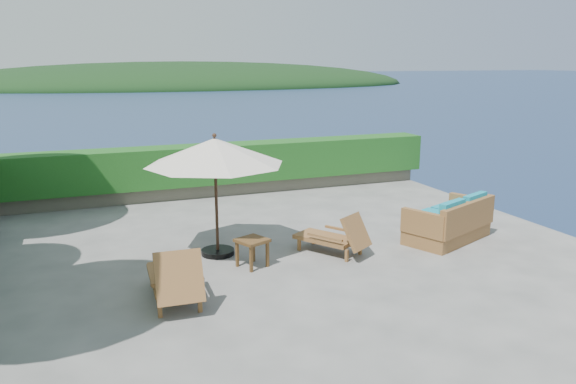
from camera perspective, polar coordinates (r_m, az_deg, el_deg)
name	(u,v)px	position (r m, az deg, el deg)	size (l,w,h in m)	color
ground	(288,263)	(10.08, 0.05, -7.20)	(12.00, 12.00, 0.00)	gray
foundation	(288,342)	(10.72, 0.05, -15.00)	(12.00, 12.00, 3.00)	#5A5247
offshore_island	(184,86)	(151.64, -10.49, 10.55)	(126.00, 57.60, 12.60)	black
planter_wall_far	(213,188)	(15.18, -7.61, 0.39)	(12.00, 0.60, 0.36)	#686353
hedge_far	(212,164)	(15.05, -7.69, 2.88)	(12.40, 0.90, 1.00)	#1A4614
patio_umbrella	(215,153)	(10.11, -7.44, 3.97)	(2.63, 2.63, 2.27)	black
lounge_left	(175,277)	(8.56, -11.40, -8.50)	(0.78, 1.65, 0.94)	brown
lounge_right	(335,236)	(10.47, 4.84, -4.52)	(1.24, 1.50, 0.81)	brown
side_table	(252,244)	(9.79, -3.66, -5.29)	(0.63, 0.63, 0.51)	brown
wicker_loveseat	(450,223)	(11.65, 16.14, -3.04)	(2.12, 1.63, 0.93)	brown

